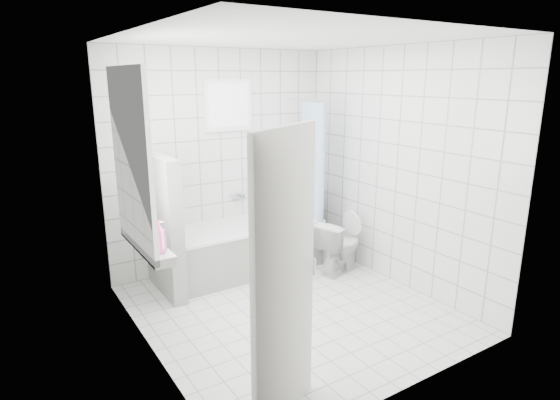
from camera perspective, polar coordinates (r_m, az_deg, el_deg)
ground at (r=4.85m, az=1.26°, el=-13.16°), size 3.00×3.00×0.00m
ceiling at (r=4.30m, az=1.47°, el=19.15°), size 3.00×3.00×0.00m
wall_back at (r=5.68m, az=-7.16°, el=4.80°), size 2.80×0.02×2.60m
wall_front at (r=3.30m, az=16.07°, el=-2.94°), size 2.80×0.02×2.60m
wall_left at (r=3.81m, az=-16.38°, el=-0.60°), size 0.02×3.00×2.60m
wall_right at (r=5.29m, az=14.07°, el=3.74°), size 0.02×3.00×2.60m
window_left at (r=4.05m, az=-17.30°, el=4.55°), size 0.01×0.90×1.40m
window_back at (r=5.60m, az=-6.23°, el=11.40°), size 0.50×0.01×0.50m
window_sill at (r=4.24m, az=-15.95°, el=-5.25°), size 0.18×1.02×0.08m
door at (r=3.00m, az=0.62°, el=-10.30°), size 0.71×0.44×2.00m
bathtub at (r=5.65m, az=-4.37°, el=-5.78°), size 1.85×0.77×0.58m
partition_wall at (r=5.10m, az=-14.04°, el=-3.06°), size 0.15×0.85×1.50m
tiled_ledge at (r=6.40m, az=2.97°, el=-3.44°), size 0.40×0.24×0.55m
toilet at (r=5.64m, az=7.31°, el=-5.60°), size 0.70×0.52×0.64m
curtain_rod at (r=5.74m, az=3.18°, el=12.04°), size 0.02×0.80×0.02m
shower_curtain at (r=5.75m, az=3.81°, el=2.98°), size 0.14×0.48×1.78m
tub_faucet at (r=5.82m, az=-5.18°, el=0.56°), size 0.18×0.06×0.06m
sill_bottles at (r=4.14m, az=-15.70°, el=-3.59°), size 0.19×0.78×0.27m
ledge_bottles at (r=6.26m, az=3.05°, el=-0.10°), size 0.18×0.17×0.26m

